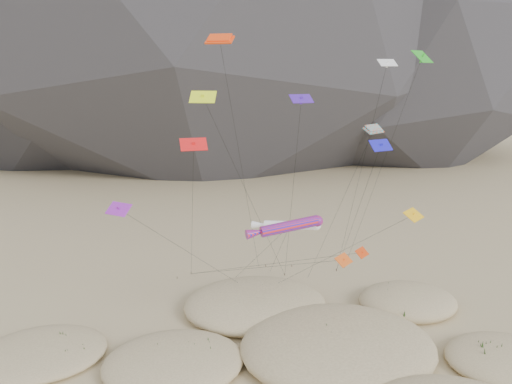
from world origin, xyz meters
TOP-DOWN VIEW (x-y plane):
  - dunes at (-1.55, 2.94)m, footprint 50.97×36.99m
  - dune_grass at (-0.55, 3.93)m, footprint 39.92×30.82m
  - kite_stakes at (1.46, 24.58)m, footprint 21.48×7.87m
  - rainbow_tube_kite at (-0.63, 7.05)m, footprint 6.96×19.20m
  - white_tube_kite at (0.03, 9.72)m, footprint 5.93×15.79m
  - orange_parafoil at (-5.29, 14.17)m, footprint 7.32×14.41m
  - multi_parafoil at (9.74, 14.41)m, footprint 5.13×9.51m
  - delta_kites at (3.05, 11.76)m, footprint 32.93×20.75m

SIDE VIEW (x-z plane):
  - kite_stakes at x=1.46m, z-range 0.00..0.30m
  - dunes at x=-1.55m, z-range -1.11..2.51m
  - dune_grass at x=-0.55m, z-range 0.08..1.59m
  - white_tube_kite at x=0.03m, z-range 5.30..17.19m
  - rainbow_tube_kite at x=-0.63m, z-range 5.61..18.41m
  - delta_kites at x=3.05m, z-range 4.36..31.11m
  - multi_parafoil at x=9.74m, z-range 9.17..28.84m
  - orange_parafoil at x=-5.29m, z-range 13.18..41.27m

